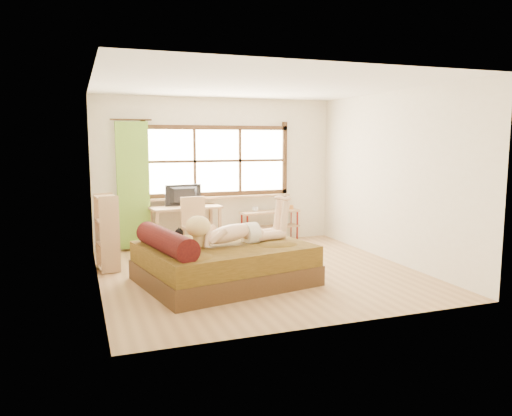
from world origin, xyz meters
name	(u,v)px	position (x,y,z in m)	size (l,w,h in m)	color
floor	(259,272)	(0.00, 0.00, 0.00)	(4.50, 4.50, 0.00)	#9E754C
ceiling	(259,85)	(0.00, 0.00, 2.70)	(4.50, 4.50, 0.00)	white
wall_back	(217,172)	(0.00, 2.25, 1.35)	(4.50, 4.50, 0.00)	silver
wall_front	(336,198)	(0.00, -2.25, 1.35)	(4.50, 4.50, 0.00)	silver
wall_left	(95,186)	(-2.25, 0.00, 1.35)	(4.50, 4.50, 0.00)	silver
wall_right	(392,177)	(2.25, 0.00, 1.35)	(4.50, 4.50, 0.00)	silver
window	(218,163)	(0.00, 2.22, 1.51)	(2.80, 0.16, 1.46)	#FFEDBF
curtain	(133,186)	(-1.55, 2.13, 1.15)	(0.55, 0.10, 2.20)	#468023
bed	(221,262)	(-0.67, -0.31, 0.29)	(2.43, 2.10, 0.81)	#331F0F
woman	(236,220)	(-0.47, -0.35, 0.85)	(1.50, 0.43, 0.64)	#E0B390
kitten	(170,237)	(-1.34, -0.20, 0.66)	(0.32, 0.13, 0.26)	black
desk	(185,212)	(-0.68, 1.95, 0.67)	(1.28, 0.69, 0.77)	#A38258
monitor	(184,195)	(-0.68, 2.00, 0.96)	(0.66, 0.09, 0.38)	black
chair	(195,222)	(-0.59, 1.59, 0.54)	(0.47, 0.47, 0.97)	#A38258
pipe_shelf	(271,219)	(1.00, 2.07, 0.44)	(1.22, 0.46, 0.67)	#A38258
cup	(255,209)	(0.68, 2.07, 0.64)	(0.11, 0.11, 0.09)	gray
book	(280,210)	(1.18, 2.07, 0.60)	(0.15, 0.21, 0.02)	gray
bookshelf	(107,232)	(-2.08, 0.90, 0.57)	(0.33, 0.52, 1.13)	#A38258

